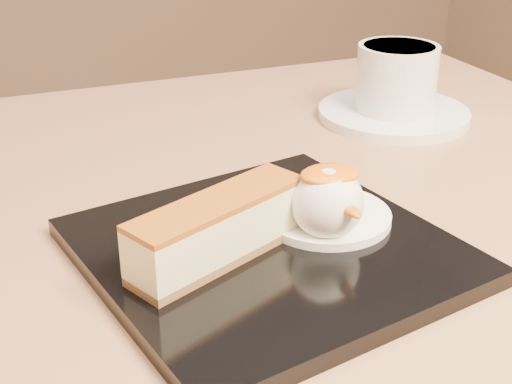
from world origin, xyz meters
name	(u,v)px	position (x,y,z in m)	size (l,w,h in m)	color
dessert_plate	(267,251)	(-0.02, -0.02, 0.73)	(0.22, 0.22, 0.01)	black
cheesecake	(219,229)	(-0.05, -0.03, 0.75)	(0.13, 0.08, 0.04)	brown
cream_smear	(326,216)	(0.03, -0.01, 0.73)	(0.09, 0.09, 0.01)	white
ice_cream_scoop	(327,203)	(0.02, -0.03, 0.76)	(0.05, 0.05, 0.05)	white
mango_sauce	(330,174)	(0.02, -0.02, 0.78)	(0.04, 0.03, 0.01)	orange
mint_sprig	(273,203)	(0.00, 0.02, 0.74)	(0.03, 0.02, 0.00)	#287C37
saucer	(393,114)	(0.20, 0.18, 0.72)	(0.15, 0.15, 0.01)	white
coffee_cup	(398,76)	(0.21, 0.18, 0.76)	(0.10, 0.08, 0.06)	white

